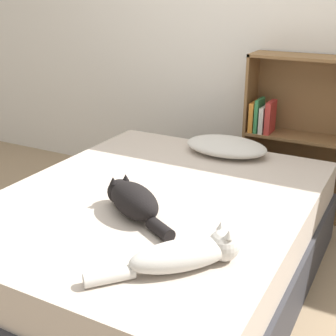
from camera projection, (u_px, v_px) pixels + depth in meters
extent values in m
plane|color=#997F60|center=(156.00, 281.00, 2.60)|extent=(8.00, 8.00, 0.00)
cube|color=silver|center=(254.00, 28.00, 3.33)|extent=(8.00, 0.06, 2.50)
cube|color=#333338|center=(155.00, 257.00, 2.55)|extent=(1.55, 1.93, 0.31)
cube|color=#C1B2A3|center=(155.00, 214.00, 2.45)|extent=(1.50, 1.87, 0.22)
ellipsoid|color=beige|center=(226.00, 146.00, 2.98)|extent=(0.53, 0.34, 0.11)
ellipsoid|color=beige|center=(182.00, 255.00, 1.77)|extent=(0.39, 0.41, 0.11)
sphere|color=beige|center=(224.00, 245.00, 1.82)|extent=(0.13, 0.13, 0.13)
cone|color=beige|center=(221.00, 226.00, 1.83)|extent=(0.04, 0.04, 0.03)
cone|color=beige|center=(229.00, 234.00, 1.77)|extent=(0.04, 0.04, 0.03)
cylinder|color=beige|center=(109.00, 276.00, 1.69)|extent=(0.17, 0.18, 0.05)
ellipsoid|color=black|center=(134.00, 201.00, 2.17)|extent=(0.38, 0.31, 0.15)
sphere|color=black|center=(120.00, 192.00, 2.29)|extent=(0.12, 0.12, 0.12)
cone|color=black|center=(113.00, 180.00, 2.24)|extent=(0.04, 0.04, 0.03)
cone|color=black|center=(126.00, 177.00, 2.28)|extent=(0.04, 0.04, 0.03)
cylinder|color=black|center=(160.00, 229.00, 2.01)|extent=(0.16, 0.13, 0.06)
cube|color=brown|center=(249.00, 130.00, 3.41)|extent=(0.02, 0.26, 1.11)
cube|color=brown|center=(297.00, 208.00, 3.43)|extent=(0.82, 0.26, 0.02)
cube|color=brown|center=(314.00, 57.00, 3.04)|extent=(0.82, 0.26, 0.02)
cube|color=brown|center=(305.00, 137.00, 3.24)|extent=(0.78, 0.26, 0.02)
cube|color=brown|center=(309.00, 133.00, 3.34)|extent=(0.82, 0.02, 1.11)
cube|color=orange|center=(254.00, 116.00, 3.32)|extent=(0.03, 0.16, 0.21)
cube|color=#337F47|center=(259.00, 115.00, 3.30)|extent=(0.02, 0.16, 0.23)
cube|color=beige|center=(264.00, 119.00, 3.29)|extent=(0.03, 0.16, 0.18)
cube|color=#B7332D|center=(270.00, 117.00, 3.27)|extent=(0.04, 0.16, 0.23)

